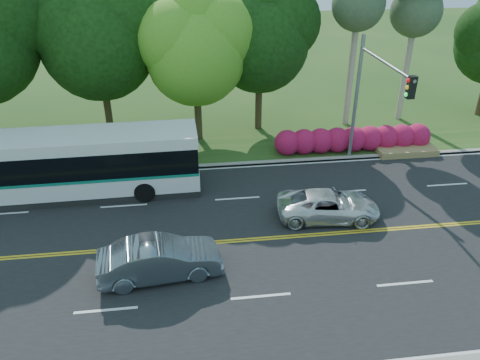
{
  "coord_description": "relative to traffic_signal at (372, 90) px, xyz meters",
  "views": [
    {
      "loc": [
        -2.89,
        -16.18,
        11.83
      ],
      "look_at": [
        -0.56,
        2.0,
        1.87
      ],
      "focal_mm": 35.0,
      "sensor_mm": 36.0,
      "label": 1
    }
  ],
  "objects": [
    {
      "name": "ground",
      "position": [
        -6.49,
        -5.4,
        -4.67
      ],
      "size": [
        120.0,
        120.0,
        0.0
      ],
      "primitive_type": "plane",
      "color": "#224A18",
      "rests_on": "ground"
    },
    {
      "name": "road",
      "position": [
        -6.49,
        -5.4,
        -4.66
      ],
      "size": [
        60.0,
        14.0,
        0.02
      ],
      "primitive_type": "cube",
      "color": "black",
      "rests_on": "ground"
    },
    {
      "name": "curb_north",
      "position": [
        -6.49,
        1.75,
        -4.6
      ],
      "size": [
        60.0,
        0.3,
        0.15
      ],
      "primitive_type": "cube",
      "color": "gray",
      "rests_on": "ground"
    },
    {
      "name": "grass_verge",
      "position": [
        -6.49,
        3.6,
        -4.62
      ],
      "size": [
        60.0,
        4.0,
        0.1
      ],
      "primitive_type": "cube",
      "color": "#224A18",
      "rests_on": "ground"
    },
    {
      "name": "lane_markings",
      "position": [
        -6.59,
        -5.4,
        -4.65
      ],
      "size": [
        57.6,
        13.82,
        0.0
      ],
      "color": "gold",
      "rests_on": "road"
    },
    {
      "name": "tree_row",
      "position": [
        -11.65,
        6.73,
        2.06
      ],
      "size": [
        44.7,
        9.1,
        13.84
      ],
      "color": "#332716",
      "rests_on": "ground"
    },
    {
      "name": "bougainvillea_hedge",
      "position": [
        0.69,
        2.75,
        -3.95
      ],
      "size": [
        9.5,
        2.25,
        1.5
      ],
      "color": "maroon",
      "rests_on": "ground"
    },
    {
      "name": "traffic_signal",
      "position": [
        0.0,
        0.0,
        0.0
      ],
      "size": [
        0.42,
        6.1,
        7.0
      ],
      "color": "gray",
      "rests_on": "ground"
    },
    {
      "name": "transit_bus",
      "position": [
        -14.93,
        -0.43,
        -3.07
      ],
      "size": [
        12.24,
        2.86,
        3.19
      ],
      "rotation": [
        0.0,
        0.0,
        0.02
      ],
      "color": "silver",
      "rests_on": "road"
    },
    {
      "name": "sedan",
      "position": [
        -10.6,
        -7.26,
        -3.89
      ],
      "size": [
        4.81,
        2.15,
        1.53
      ],
      "primitive_type": "imported",
      "rotation": [
        0.0,
        0.0,
        1.69
      ],
      "color": "slate",
      "rests_on": "road"
    },
    {
      "name": "suv",
      "position": [
        -3.08,
        -4.12,
        -4.01
      ],
      "size": [
        4.83,
        2.59,
        1.29
      ],
      "primitive_type": "imported",
      "rotation": [
        0.0,
        0.0,
        1.47
      ],
      "color": "silver",
      "rests_on": "road"
    }
  ]
}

